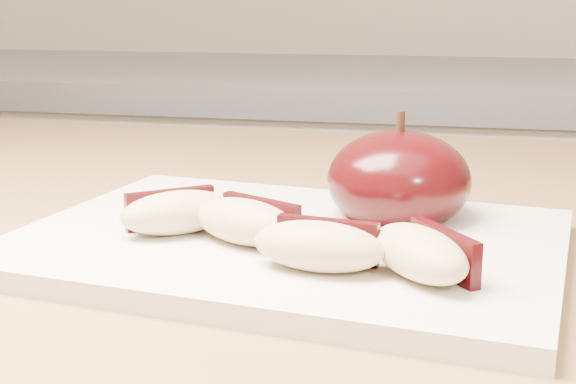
# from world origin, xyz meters

# --- Properties ---
(back_cabinet) EXTENTS (2.40, 0.62, 0.94)m
(back_cabinet) POSITION_xyz_m (0.00, 1.20, 0.47)
(back_cabinet) COLOR silver
(back_cabinet) RESTS_ON ground
(cutting_board) EXTENTS (0.34, 0.27, 0.01)m
(cutting_board) POSITION_xyz_m (-0.10, 0.37, 0.91)
(cutting_board) COLOR silver
(cutting_board) RESTS_ON island_counter
(apple_half) EXTENTS (0.12, 0.12, 0.08)m
(apple_half) POSITION_xyz_m (-0.04, 0.43, 0.94)
(apple_half) COLOR black
(apple_half) RESTS_ON cutting_board
(apple_wedge_a) EXTENTS (0.07, 0.07, 0.03)m
(apple_wedge_a) POSITION_xyz_m (-0.16, 0.36, 0.92)
(apple_wedge_a) COLOR tan
(apple_wedge_a) RESTS_ON cutting_board
(apple_wedge_b) EXTENTS (0.08, 0.06, 0.03)m
(apple_wedge_b) POSITION_xyz_m (-0.12, 0.35, 0.92)
(apple_wedge_b) COLOR tan
(apple_wedge_b) RESTS_ON cutting_board
(apple_wedge_c) EXTENTS (0.07, 0.04, 0.03)m
(apple_wedge_c) POSITION_xyz_m (-0.07, 0.32, 0.92)
(apple_wedge_c) COLOR tan
(apple_wedge_c) RESTS_ON cutting_board
(apple_wedge_d) EXTENTS (0.07, 0.08, 0.03)m
(apple_wedge_d) POSITION_xyz_m (-0.02, 0.32, 0.92)
(apple_wedge_d) COLOR tan
(apple_wedge_d) RESTS_ON cutting_board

